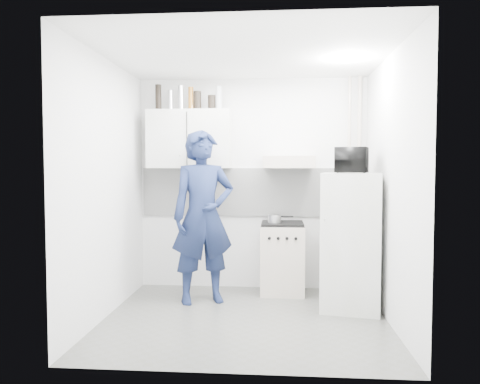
{
  "coord_description": "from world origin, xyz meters",
  "views": [
    {
      "loc": [
        0.31,
        -4.57,
        1.51
      ],
      "look_at": [
        -0.07,
        0.3,
        1.25
      ],
      "focal_mm": 35.0,
      "sensor_mm": 36.0,
      "label": 1
    }
  ],
  "objects": [
    {
      "name": "bottle_a",
      "position": [
        -1.13,
        1.07,
        2.36
      ],
      "size": [
        0.07,
        0.07,
        0.31
      ],
      "primitive_type": "cylinder",
      "color": "black",
      "rests_on": "upper_cabinet"
    },
    {
      "name": "pipe_b",
      "position": [
        1.18,
        1.17,
        1.3
      ],
      "size": [
        0.04,
        0.04,
        2.6
      ],
      "primitive_type": "cylinder",
      "color": "beige",
      "rests_on": "floor"
    },
    {
      "name": "wall_back",
      "position": [
        0.0,
        1.25,
        1.3
      ],
      "size": [
        2.8,
        0.0,
        2.8
      ],
      "primitive_type": "plane",
      "rotation": [
        1.57,
        0.0,
        0.0
      ],
      "color": "silver",
      "rests_on": "floor"
    },
    {
      "name": "stove_top",
      "position": [
        0.38,
        1.0,
        0.84
      ],
      "size": [
        0.49,
        0.49,
        0.03
      ],
      "primitive_type": "cube",
      "color": "black",
      "rests_on": "stove"
    },
    {
      "name": "canister_b",
      "position": [
        -0.48,
        1.07,
        2.29
      ],
      "size": [
        0.09,
        0.09,
        0.18
      ],
      "primitive_type": "cylinder",
      "color": "black",
      "rests_on": "upper_cabinet"
    },
    {
      "name": "microwave",
      "position": [
        1.1,
        0.42,
        1.58
      ],
      "size": [
        0.54,
        0.42,
        0.27
      ],
      "primitive_type": "imported",
      "rotation": [
        0.0,
        0.0,
        1.35
      ],
      "color": "black",
      "rests_on": "fridge"
    },
    {
      "name": "canister_a",
      "position": [
        -0.65,
        1.07,
        2.31
      ],
      "size": [
        0.09,
        0.09,
        0.23
      ],
      "primitive_type": "cylinder",
      "color": "black",
      "rests_on": "upper_cabinet"
    },
    {
      "name": "pipe_a",
      "position": [
        1.3,
        1.17,
        1.3
      ],
      "size": [
        0.05,
        0.05,
        2.6
      ],
      "primitive_type": "cylinder",
      "color": "beige",
      "rests_on": "floor"
    },
    {
      "name": "backsplash",
      "position": [
        0.0,
        1.24,
        1.2
      ],
      "size": [
        2.74,
        0.03,
        0.6
      ],
      "primitive_type": "cube",
      "color": "white",
      "rests_on": "wall_back"
    },
    {
      "name": "stove",
      "position": [
        0.38,
        1.0,
        0.41
      ],
      "size": [
        0.51,
        0.51,
        0.82
      ],
      "primitive_type": "cube",
      "color": "beige",
      "rests_on": "floor"
    },
    {
      "name": "upper_cabinet",
      "position": [
        -0.75,
        1.07,
        1.85
      ],
      "size": [
        1.0,
        0.35,
        0.7
      ],
      "primitive_type": "cube",
      "color": "white",
      "rests_on": "wall_back"
    },
    {
      "name": "floor",
      "position": [
        0.0,
        0.0,
        0.0
      ],
      "size": [
        2.8,
        2.8,
        0.0
      ],
      "primitive_type": "plane",
      "color": "#52524B",
      "rests_on": "ground"
    },
    {
      "name": "person",
      "position": [
        -0.51,
        0.55,
        0.96
      ],
      "size": [
        0.82,
        0.69,
        1.92
      ],
      "primitive_type": "imported",
      "rotation": [
        0.0,
        0.0,
        0.39
      ],
      "color": "#151F40",
      "rests_on": "floor"
    },
    {
      "name": "saucepan",
      "position": [
        0.29,
        0.98,
        0.9
      ],
      "size": [
        0.16,
        0.16,
        0.09
      ],
      "primitive_type": "cylinder",
      "color": "silver",
      "rests_on": "stove_top"
    },
    {
      "name": "wall_right",
      "position": [
        1.4,
        0.0,
        1.3
      ],
      "size": [
        0.0,
        2.6,
        2.6
      ],
      "primitive_type": "plane",
      "rotation": [
        1.57,
        0.0,
        -1.57
      ],
      "color": "silver",
      "rests_on": "floor"
    },
    {
      "name": "range_hood",
      "position": [
        0.45,
        1.0,
        1.57
      ],
      "size": [
        0.6,
        0.5,
        0.14
      ],
      "primitive_type": "cube",
      "color": "beige",
      "rests_on": "wall_back"
    },
    {
      "name": "bottle_b",
      "position": [
        -0.98,
        1.07,
        2.32
      ],
      "size": [
        0.06,
        0.06,
        0.25
      ],
      "primitive_type": "cylinder",
      "color": "silver",
      "rests_on": "upper_cabinet"
    },
    {
      "name": "wall_left",
      "position": [
        -1.4,
        0.0,
        1.3
      ],
      "size": [
        0.0,
        2.6,
        2.6
      ],
      "primitive_type": "plane",
      "rotation": [
        1.57,
        0.0,
        1.57
      ],
      "color": "silver",
      "rests_on": "floor"
    },
    {
      "name": "bottle_e",
      "position": [
        -0.39,
        1.07,
        2.34
      ],
      "size": [
        0.07,
        0.07,
        0.29
      ],
      "primitive_type": "cylinder",
      "color": "#B2B7BC",
      "rests_on": "upper_cabinet"
    },
    {
      "name": "fridge",
      "position": [
        1.1,
        0.42,
        0.72
      ],
      "size": [
        0.7,
        0.7,
        1.45
      ],
      "primitive_type": "cube",
      "rotation": [
        0.0,
        0.0,
        -0.19
      ],
      "color": "white",
      "rests_on": "floor"
    },
    {
      "name": "ceiling_spot_fixture",
      "position": [
        1.0,
        0.2,
        2.57
      ],
      "size": [
        0.1,
        0.1,
        0.02
      ],
      "primitive_type": "cylinder",
      "color": "white",
      "rests_on": "ceiling"
    },
    {
      "name": "bottle_c",
      "position": [
        -0.85,
        1.07,
        2.35
      ],
      "size": [
        0.07,
        0.07,
        0.3
      ],
      "primitive_type": "cylinder",
      "color": "silver",
      "rests_on": "upper_cabinet"
    },
    {
      "name": "ceiling",
      "position": [
        0.0,
        0.0,
        2.6
      ],
      "size": [
        2.8,
        2.8,
        0.0
      ],
      "primitive_type": "plane",
      "color": "white",
      "rests_on": "wall_back"
    },
    {
      "name": "bottle_d",
      "position": [
        -0.73,
        1.07,
        2.34
      ],
      "size": [
        0.06,
        0.06,
        0.28
      ],
      "primitive_type": "cylinder",
      "color": "brown",
      "rests_on": "upper_cabinet"
    }
  ]
}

